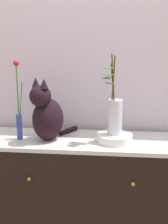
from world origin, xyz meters
TOP-DOWN VIEW (x-y plane):
  - wall_back at (0.00, 0.28)m, footprint 4.40×0.08m
  - sideboard at (0.00, -0.00)m, footprint 1.40×0.44m
  - cat_sitting at (-0.23, -0.04)m, footprint 0.30×0.37m
  - vase_slim_green at (-0.41, -0.04)m, footprint 0.05×0.04m
  - bowl_porcelain at (0.20, -0.03)m, footprint 0.22×0.22m
  - vase_glass_clear at (0.19, -0.03)m, footprint 0.14×0.12m

SIDE VIEW (x-z plane):
  - sideboard at x=0.00m, z-range 0.00..0.86m
  - bowl_porcelain at x=0.20m, z-range 0.86..0.91m
  - vase_slim_green at x=-0.41m, z-range 0.77..1.28m
  - cat_sitting at x=-0.23m, z-range 0.83..1.23m
  - vase_glass_clear at x=0.19m, z-range 0.79..1.29m
  - wall_back at x=0.00m, z-range 0.00..2.60m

